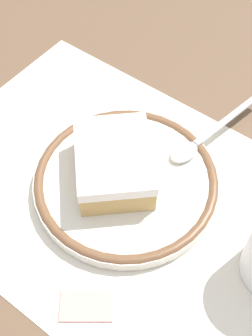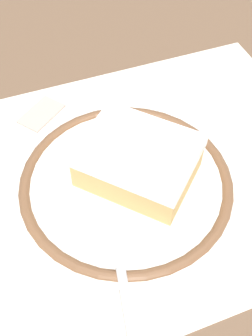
# 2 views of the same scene
# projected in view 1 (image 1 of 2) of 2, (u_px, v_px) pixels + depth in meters

# --- Properties ---
(ground_plane) EXTENTS (2.40, 2.40, 0.00)m
(ground_plane) POSITION_uv_depth(u_px,v_px,m) (123.00, 198.00, 0.51)
(ground_plane) COLOR brown
(placemat) EXTENTS (0.46, 0.31, 0.00)m
(placemat) POSITION_uv_depth(u_px,v_px,m) (123.00, 198.00, 0.51)
(placemat) COLOR beige
(placemat) RESTS_ON ground_plane
(plate) EXTENTS (0.20, 0.20, 0.02)m
(plate) POSITION_uv_depth(u_px,v_px,m) (126.00, 181.00, 0.51)
(plate) COLOR silver
(plate) RESTS_ON placemat
(cake_slice) EXTENTS (0.13, 0.13, 0.04)m
(cake_slice) POSITION_uv_depth(u_px,v_px,m) (114.00, 163.00, 0.49)
(cake_slice) COLOR tan
(cake_slice) RESTS_ON plate
(spoon) EXTENTS (0.04, 0.15, 0.01)m
(spoon) POSITION_uv_depth(u_px,v_px,m) (206.00, 136.00, 0.54)
(spoon) COLOR silver
(spoon) RESTS_ON plate
(sugar_packet) EXTENTS (0.06, 0.05, 0.01)m
(sugar_packet) POSITION_uv_depth(u_px,v_px,m) (86.00, 305.00, 0.44)
(sugar_packet) COLOR #E5998C
(sugar_packet) RESTS_ON placemat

